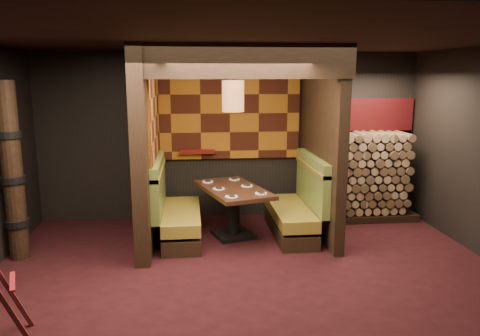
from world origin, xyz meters
name	(u,v)px	position (x,y,z in m)	size (l,w,h in m)	color
floor	(251,283)	(0.00, 0.00, -0.01)	(6.50, 5.50, 0.02)	black
ceiling	(253,38)	(0.00, 0.00, 2.86)	(6.50, 5.50, 0.02)	black
wall_back	(231,136)	(0.00, 2.76, 1.43)	(6.50, 0.02, 2.85)	black
wall_front	(315,258)	(0.00, -2.76, 1.43)	(6.50, 0.02, 2.85)	black
partition_left	(146,147)	(-1.35, 1.65, 1.43)	(0.20, 2.20, 2.85)	black
partition_right	(321,144)	(1.30, 1.70, 1.43)	(0.15, 2.10, 2.85)	black
header_beam	(243,61)	(-0.02, 0.70, 2.63)	(2.85, 0.18, 0.44)	black
tapa_back_panel	(230,113)	(-0.02, 2.71, 1.82)	(2.40, 0.06, 1.55)	#915515
tapa_side_panel	(154,117)	(-1.23, 1.82, 1.85)	(0.04, 1.85, 1.45)	#915515
lacquer_shelf	(197,152)	(-0.60, 2.65, 1.18)	(0.60, 0.12, 0.07)	#58130E
booth_bench_left	(175,213)	(-0.96, 1.65, 0.40)	(0.68, 1.60, 1.14)	black
booth_bench_right	(297,209)	(0.93, 1.65, 0.40)	(0.68, 1.60, 1.14)	black
dining_table	(233,203)	(-0.07, 1.65, 0.54)	(1.20, 1.64, 0.78)	black
place_settings	(233,187)	(-0.07, 1.65, 0.79)	(0.92, 1.28, 0.03)	white
pendant_lamp	(233,96)	(-0.07, 1.60, 2.16)	(0.32, 0.32, 0.92)	#9F6A3B
totem_column	(13,173)	(-3.05, 1.10, 1.19)	(0.31, 0.31, 2.40)	black
firewood_stack	(365,176)	(2.29, 2.35, 0.75)	(1.73, 0.70, 1.50)	black
mosaic_header	(362,115)	(2.29, 2.68, 1.78)	(1.83, 0.10, 0.56)	maroon
bay_front_post	(322,141)	(1.39, 1.96, 1.43)	(0.08, 0.08, 2.85)	black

